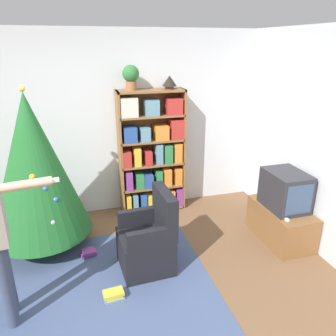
{
  "coord_description": "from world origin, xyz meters",
  "views": [
    {
      "loc": [
        -0.36,
        -2.41,
        2.39
      ],
      "look_at": [
        0.61,
        0.98,
        1.05
      ],
      "focal_mm": 35.0,
      "sensor_mm": 36.0,
      "label": 1
    }
  ],
  "objects_px": {
    "christmas_tree": "(34,167)",
    "potted_plant": "(131,76)",
    "television": "(285,190)",
    "bookshelf": "(152,155)",
    "armchair": "(149,242)",
    "table_lamp": "(169,81)"
  },
  "relations": [
    {
      "from": "television",
      "to": "potted_plant",
      "type": "bearing_deg",
      "value": 142.47
    },
    {
      "from": "christmas_tree",
      "to": "bookshelf",
      "type": "bearing_deg",
      "value": 21.14
    },
    {
      "from": "television",
      "to": "armchair",
      "type": "distance_m",
      "value": 1.8
    },
    {
      "from": "television",
      "to": "table_lamp",
      "type": "relative_size",
      "value": 2.81
    },
    {
      "from": "television",
      "to": "christmas_tree",
      "type": "height_order",
      "value": "christmas_tree"
    },
    {
      "from": "table_lamp",
      "to": "christmas_tree",
      "type": "bearing_deg",
      "value": -161.42
    },
    {
      "from": "christmas_tree",
      "to": "armchair",
      "type": "relative_size",
      "value": 2.16
    },
    {
      "from": "potted_plant",
      "to": "table_lamp",
      "type": "distance_m",
      "value": 0.54
    },
    {
      "from": "christmas_tree",
      "to": "table_lamp",
      "type": "relative_size",
      "value": 9.93
    },
    {
      "from": "television",
      "to": "bookshelf",
      "type": "bearing_deg",
      "value": 137.62
    },
    {
      "from": "christmas_tree",
      "to": "table_lamp",
      "type": "xyz_separation_m",
      "value": [
        1.8,
        0.61,
        0.85
      ]
    },
    {
      "from": "christmas_tree",
      "to": "potted_plant",
      "type": "height_order",
      "value": "potted_plant"
    },
    {
      "from": "armchair",
      "to": "potted_plant",
      "type": "bearing_deg",
      "value": 172.87
    },
    {
      "from": "television",
      "to": "table_lamp",
      "type": "height_order",
      "value": "table_lamp"
    },
    {
      "from": "christmas_tree",
      "to": "armchair",
      "type": "xyz_separation_m",
      "value": [
        1.17,
        -0.76,
        -0.74
      ]
    },
    {
      "from": "television",
      "to": "potted_plant",
      "type": "distance_m",
      "value": 2.47
    },
    {
      "from": "armchair",
      "to": "potted_plant",
      "type": "xyz_separation_m",
      "value": [
        0.1,
        1.36,
        1.68
      ]
    },
    {
      "from": "christmas_tree",
      "to": "potted_plant",
      "type": "bearing_deg",
      "value": 25.49
    },
    {
      "from": "table_lamp",
      "to": "television",
      "type": "bearing_deg",
      "value": -48.5
    },
    {
      "from": "bookshelf",
      "to": "christmas_tree",
      "type": "height_order",
      "value": "christmas_tree"
    },
    {
      "from": "television",
      "to": "armchair",
      "type": "height_order",
      "value": "television"
    },
    {
      "from": "armchair",
      "to": "potted_plant",
      "type": "relative_size",
      "value": 2.8
    }
  ]
}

